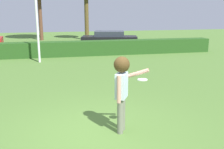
# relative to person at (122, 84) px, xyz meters

# --- Properties ---
(ground_plane) EXTENTS (60.00, 60.00, 0.00)m
(ground_plane) POSITION_rel_person_xyz_m (-0.59, 0.04, -1.17)
(ground_plane) COLOR #4C702F
(person) EXTENTS (0.84, 0.51, 1.80)m
(person) POSITION_rel_person_xyz_m (0.00, 0.00, 0.00)
(person) COLOR slate
(person) RESTS_ON ground
(frisbee) EXTENTS (0.23, 0.23, 0.04)m
(frisbee) POSITION_rel_person_xyz_m (0.45, -0.10, 0.10)
(frisbee) COLOR white
(hedge_row) EXTENTS (18.90, 0.90, 0.91)m
(hedge_row) POSITION_rel_person_xyz_m (-0.59, 10.94, -0.72)
(hedge_row) COLOR #244B19
(hedge_row) RESTS_ON ground
(parked_car_black) EXTENTS (4.48, 2.63, 1.25)m
(parked_car_black) POSITION_rel_person_xyz_m (2.73, 14.29, -0.48)
(parked_car_black) COLOR black
(parked_car_black) RESTS_ON ground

